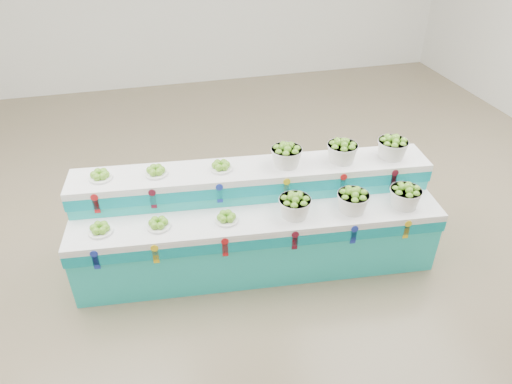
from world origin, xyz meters
TOP-DOWN VIEW (x-y plane):
  - ground at (0.00, 0.00)m, footprint 10.00×10.00m
  - display_stand at (-0.16, -0.40)m, footprint 3.72×1.30m
  - plate_lower_left at (-1.65, -0.48)m, footprint 0.25×0.25m
  - plate_lower_mid at (-1.13, -0.53)m, footprint 0.25×0.25m
  - plate_lower_right at (-0.50, -0.59)m, footprint 0.25×0.25m
  - basket_lower_left at (0.16, -0.66)m, footprint 0.34×0.34m
  - basket_lower_mid at (0.73, -0.71)m, footprint 0.34×0.34m
  - basket_lower_right at (1.27, -0.77)m, footprint 0.34×0.34m
  - plate_upper_left at (-1.61, -0.03)m, footprint 0.25×0.25m
  - plate_upper_mid at (-1.08, -0.08)m, footprint 0.25×0.25m
  - plate_upper_right at (-0.45, -0.14)m, footprint 0.25×0.25m
  - basket_upper_left at (0.20, -0.21)m, footprint 0.34×0.34m
  - basket_upper_mid at (0.78, -0.26)m, footprint 0.34×0.34m
  - basket_upper_right at (1.31, -0.32)m, footprint 0.34×0.34m

SIDE VIEW (x-z plane):
  - ground at x=0.00m, z-range 0.00..0.00m
  - display_stand at x=-0.16m, z-range 0.00..1.02m
  - plate_lower_left at x=-1.65m, z-range 0.72..0.82m
  - plate_lower_mid at x=-1.13m, z-range 0.72..0.82m
  - plate_lower_right at x=-0.50m, z-range 0.72..0.82m
  - basket_lower_left at x=0.16m, z-range 0.72..0.95m
  - basket_lower_mid at x=0.73m, z-range 0.72..0.95m
  - basket_lower_right at x=1.27m, z-range 0.72..0.95m
  - plate_upper_left at x=-1.61m, z-range 1.02..1.12m
  - plate_upper_mid at x=-1.08m, z-range 1.02..1.12m
  - plate_upper_right at x=-0.45m, z-range 1.02..1.12m
  - basket_upper_left at x=0.20m, z-range 1.02..1.25m
  - basket_upper_mid at x=0.78m, z-range 1.02..1.25m
  - basket_upper_right at x=1.31m, z-range 1.02..1.25m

